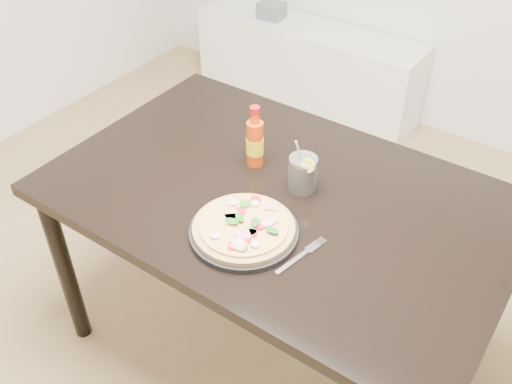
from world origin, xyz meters
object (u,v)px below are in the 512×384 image
Objects in this scene: dining_table at (278,212)px; cola_cup at (303,174)px; plate at (244,232)px; pizza at (244,227)px; media_console at (307,66)px; hot_sauce_bottle at (255,142)px; fork at (302,255)px.

cola_cup reaches higher than dining_table.
plate reaches higher than dining_table.
media_console is at bearing 115.35° from pizza.
hot_sauce_bottle reaches higher than cola_cup.
pizza is 0.18m from fork.
hot_sauce_bottle is at bearing 151.42° from dining_table.
dining_table reaches higher than media_console.
pizza reaches higher than dining_table.
plate is 0.34m from hot_sauce_bottle.
hot_sauce_bottle is at bearing 153.57° from fork.
hot_sauce_bottle is at bearing -65.53° from media_console.
hot_sauce_bottle reaches higher than plate.
dining_table is 0.23m from plate.
pizza is at bearing -64.65° from media_console.
hot_sauce_bottle is 0.15× the size of media_console.
plate is 0.22× the size of media_console.
cola_cup is at bearing -6.46° from hot_sauce_bottle.
dining_table is 0.29m from fork.
plate is at bearing -60.27° from hot_sauce_bottle.
hot_sauce_bottle is at bearing 119.88° from pizza.
media_console is (-0.87, 1.84, -0.53)m from pizza.
media_console is at bearing 131.39° from fork.
plate is 0.18m from fork.
pizza is at bearing -60.12° from hot_sauce_bottle.
pizza is 0.27m from cola_cup.
fork reaches higher than media_console.
cola_cup is (0.03, 0.27, 0.03)m from pizza.
pizza is 1.63× the size of cola_cup.
dining_table is 7.97× the size of cola_cup.
pizza is 0.20× the size of media_console.
pizza is (0.00, -0.00, 0.02)m from plate.
cola_cup reaches higher than media_console.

